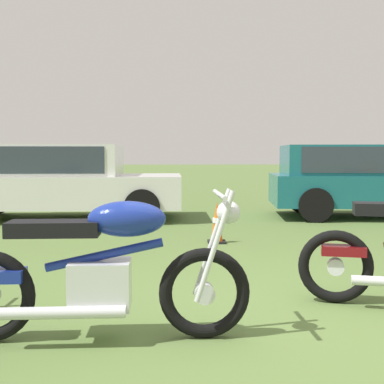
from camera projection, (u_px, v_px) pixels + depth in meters
The scene contains 5 objects.
ground_plane at pixel (273, 320), 3.88m from camera, with size 120.00×120.00×0.00m, color #567038.
motorcycle_blue at pixel (101, 270), 3.43m from camera, with size 2.06×0.64×1.02m.
car_white at pixel (59, 178), 9.88m from camera, with size 4.57×2.02×1.43m.
car_teal at pixel (368, 175), 10.17m from camera, with size 4.26×2.13×1.43m.
traffic_cone at pixel (217, 224), 7.25m from camera, with size 0.25×0.25×0.58m.
Camera 1 is at (-0.71, -3.78, 1.25)m, focal length 48.07 mm.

